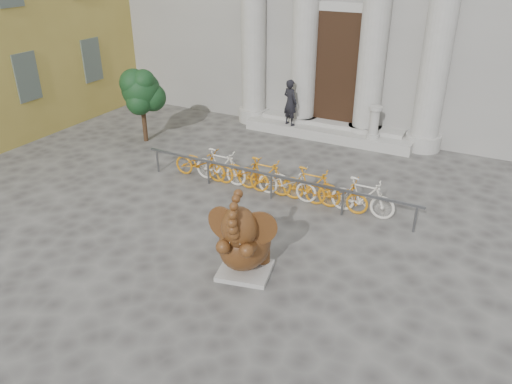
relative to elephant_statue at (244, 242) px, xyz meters
The scene contains 7 objects.
ground 1.72m from the elephant_statue, 147.61° to the right, with size 80.00×80.00×0.00m, color #474442.
entrance_steps 8.69m from the elephant_statue, 98.60° to the left, with size 6.00×1.20×0.36m, color #A8A59E.
elephant_statue is the anchor object (origin of this frame).
bike_rack 3.75m from the elephant_statue, 105.86° to the left, with size 8.00×0.53×1.00m.
tree 8.67m from the elephant_statue, 142.20° to the left, with size 1.46×1.33×2.53m.
pedestrian 8.65m from the elephant_statue, 107.86° to the left, with size 0.60×0.39×1.63m, color black.
balustrade_post 8.29m from the elephant_statue, 87.41° to the left, with size 0.44×0.44×1.08m.
Camera 1 is at (5.48, -6.69, 6.25)m, focal length 35.00 mm.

